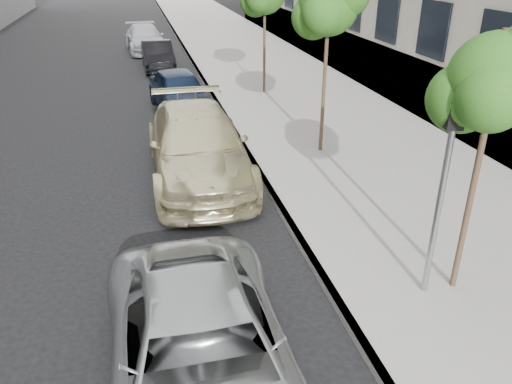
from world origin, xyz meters
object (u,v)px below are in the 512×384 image
object	(u,v)px
tree_near	(497,80)
sedan_black	(158,56)
signal_pole	(444,176)
tree_mid	(330,5)
minivan	(202,359)
sedan_blue	(179,91)
sedan_rear	(145,38)
suv	(197,145)

from	to	relation	value
tree_near	sedan_black	size ratio (longest dim) A/B	1.08
signal_pole	sedan_black	world-z (taller)	signal_pole
tree_near	tree_mid	size ratio (longest dim) A/B	0.90
tree_mid	minivan	bearing A→B (deg)	-119.57
sedan_blue	sedan_black	world-z (taller)	sedan_blue
tree_near	sedan_rear	world-z (taller)	tree_near
tree_near	minivan	xyz separation A→B (m)	(-4.42, -1.29, -2.90)
tree_mid	sedan_blue	size ratio (longest dim) A/B	1.12
tree_mid	minivan	size ratio (longest dim) A/B	0.95
signal_pole	minivan	bearing A→B (deg)	-149.51
tree_mid	suv	bearing A→B (deg)	-168.65
signal_pole	sedan_rear	world-z (taller)	signal_pole
signal_pole	sedan_blue	distance (m)	12.16
tree_mid	sedan_blue	distance (m)	7.05
signal_pole	sedan_black	xyz separation A→B (m)	(-3.25, 18.91, -1.56)
minivan	signal_pole	bearing A→B (deg)	18.03
sedan_blue	sedan_rear	world-z (taller)	sedan_blue
suv	tree_mid	bearing A→B (deg)	12.38
minivan	suv	size ratio (longest dim) A/B	0.87
minivan	sedan_black	distance (m)	20.20
suv	minivan	bearing A→B (deg)	-95.84
tree_near	sedan_blue	bearing A→B (deg)	106.47
tree_near	signal_pole	distance (m)	1.50
tree_mid	suv	world-z (taller)	tree_mid
sedan_black	minivan	bearing A→B (deg)	-93.16
suv	sedan_blue	distance (m)	5.92
tree_mid	sedan_black	size ratio (longest dim) A/B	1.20
signal_pole	sedan_blue	bearing A→B (deg)	115.99
sedan_black	tree_mid	bearing A→B (deg)	-74.32
tree_near	tree_mid	distance (m)	6.51
tree_near	minivan	world-z (taller)	tree_near
sedan_blue	sedan_black	bearing A→B (deg)	85.55
suv	sedan_rear	xyz separation A→B (m)	(-0.66, 18.16, -0.13)
sedan_rear	minivan	bearing A→B (deg)	-94.87
sedan_rear	sedan_blue	bearing A→B (deg)	-90.83
signal_pole	tree_mid	bearing A→B (deg)	97.14
tree_near	sedan_black	bearing A→B (deg)	101.42
sedan_black	sedan_rear	xyz separation A→B (m)	(-0.41, 5.05, 0.06)
tree_near	tree_mid	xyz separation A→B (m)	(0.00, 6.50, 0.40)
tree_mid	suv	size ratio (longest dim) A/B	0.82
signal_pole	minivan	size ratio (longest dim) A/B	0.66
tree_mid	sedan_rear	size ratio (longest dim) A/B	0.97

